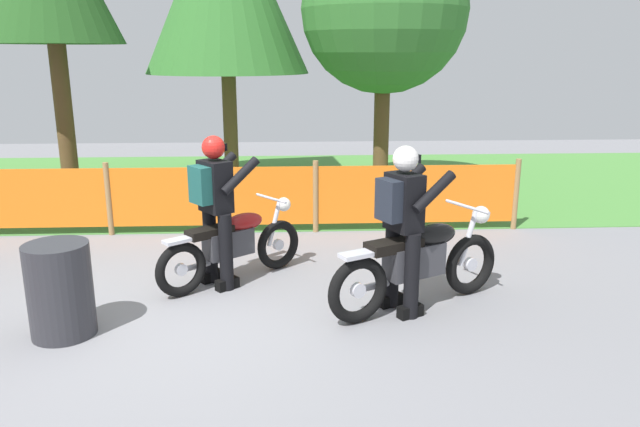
{
  "coord_description": "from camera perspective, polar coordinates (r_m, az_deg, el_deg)",
  "views": [
    {
      "loc": [
        1.1,
        -5.71,
        2.54
      ],
      "look_at": [
        1.42,
        0.45,
        0.9
      ],
      "focal_mm": 34.09,
      "sensor_mm": 36.0,
      "label": 1
    }
  ],
  "objects": [
    {
      "name": "grass_verge",
      "position": [
        12.18,
        -8.05,
        2.74
      ],
      "size": [
        24.0,
        6.69,
        0.01
      ],
      "primitive_type": "cube",
      "color": "#4C8C3D",
      "rests_on": "ground"
    },
    {
      "name": "barrier_fence",
      "position": [
        8.81,
        -10.02,
        1.56
      ],
      "size": [
        8.91,
        0.08,
        1.05
      ],
      "color": "#997547",
      "rests_on": "ground"
    },
    {
      "name": "motorcycle_lead",
      "position": [
        6.25,
        9.28,
        -4.51
      ],
      "size": [
        1.93,
        1.11,
        1.0
      ],
      "rotation": [
        0.0,
        0.0,
        0.48
      ],
      "color": "black",
      "rests_on": "ground"
    },
    {
      "name": "spare_drum",
      "position": [
        6.07,
        -23.21,
        -6.62
      ],
      "size": [
        0.58,
        0.58,
        0.88
      ],
      "primitive_type": "cylinder",
      "color": "#2D2D33",
      "rests_on": "ground"
    },
    {
      "name": "tree_near_right",
      "position": [
        11.17,
        6.07,
        18.46
      ],
      "size": [
        2.9,
        2.9,
        4.72
      ],
      "color": "brown",
      "rests_on": "ground"
    },
    {
      "name": "motorcycle_trailing",
      "position": [
        6.94,
        -8.17,
        -2.89
      ],
      "size": [
        1.55,
        1.27,
        0.9
      ],
      "rotation": [
        0.0,
        0.0,
        0.67
      ],
      "color": "black",
      "rests_on": "ground"
    },
    {
      "name": "ground",
      "position": [
        6.35,
        -12.81,
        -9.18
      ],
      "size": [
        24.0,
        24.0,
        0.02
      ],
      "primitive_type": "cube",
      "color": "gray"
    },
    {
      "name": "rider_lead",
      "position": [
        5.97,
        7.77,
        -0.69
      ],
      "size": [
        0.78,
        0.7,
        1.69
      ],
      "rotation": [
        0.0,
        0.0,
        0.48
      ],
      "color": "black",
      "rests_on": "ground"
    },
    {
      "name": "rider_trailing",
      "position": [
        6.7,
        -9.8,
        0.95
      ],
      "size": [
        0.78,
        0.74,
        1.69
      ],
      "rotation": [
        0.0,
        0.0,
        0.67
      ],
      "color": "black",
      "rests_on": "ground"
    }
  ]
}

